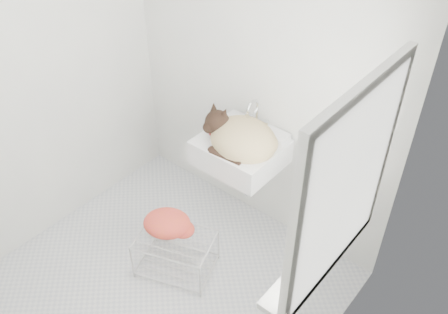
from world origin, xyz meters
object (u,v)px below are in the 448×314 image
Objects in this scene: cat at (240,138)px; bottle_b at (317,256)px; sink at (241,141)px; bottle_c at (329,241)px; bottle_a at (300,275)px; wire_rack at (176,253)px.

cat reaches higher than bottle_b.
sink is 0.05m from cat.
cat is 1.01m from bottle_c.
bottle_c is at bearing 90.00° from bottle_b.
cat reaches higher than bottle_a.
bottle_c is at bearing 9.99° from wire_rack.
cat is 3.52× the size of bottle_c.
bottle_a is at bearing -6.13° from wire_rack.
bottle_a is 1.59× the size of bottle_c.
cat reaches higher than sink.
bottle_b is at bearing 2.99° from wire_rack.
wire_rack is 1.26m from bottle_c.
sink is 1.17m from bottle_a.
wire_rack is at bearing -177.01° from bottle_b.
bottle_b reaches higher than wire_rack.
cat is at bearing 150.15° from bottle_b.
bottle_b is at bearing -19.39° from cat.
wire_rack is at bearing -99.10° from sink.
cat is 3.11× the size of bottle_b.
bottle_c reaches higher than wire_rack.
bottle_b is 0.13m from bottle_c.
cat is 1.15m from bottle_a.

